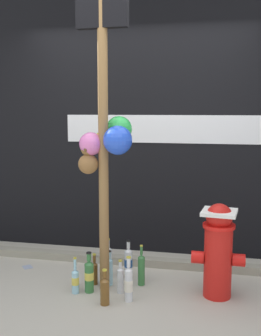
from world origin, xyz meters
name	(u,v)px	position (x,y,z in m)	size (l,w,h in m)	color
ground_plane	(111,304)	(0.00, 0.00, 0.00)	(14.00, 14.00, 0.00)	#ADA899
building_wall	(142,111)	(0.00, 1.43, 1.58)	(10.00, 0.21, 3.16)	black
curb_strip	(132,261)	(0.00, 0.91, 0.04)	(8.00, 0.12, 0.08)	gray
memorial_post	(105,122)	(-0.12, 0.32, 1.49)	(0.48, 0.42, 2.62)	olive
fire_hydrant	(218,248)	(0.86, 0.34, 0.43)	(0.45, 0.32, 0.82)	red
bottle_0	(128,263)	(0.03, 0.54, 0.16)	(0.08, 0.08, 0.38)	silver
bottle_1	(89,275)	(-0.25, 0.19, 0.15)	(0.08, 0.08, 0.37)	#337038
bottle_2	(120,279)	(0.03, 0.23, 0.13)	(0.06, 0.06, 0.30)	silver
bottle_3	(141,269)	(0.18, 0.43, 0.15)	(0.06, 0.06, 0.38)	#337038
bottle_4	(75,280)	(-0.36, 0.15, 0.12)	(0.06, 0.06, 0.32)	#93CCE0
bottle_5	(108,260)	(-0.17, 0.58, 0.15)	(0.07, 0.07, 0.37)	silver
bottle_6	(94,272)	(-0.25, 0.36, 0.12)	(0.06, 0.06, 0.29)	brown
bottle_7	(105,290)	(-0.05, -0.01, 0.13)	(0.08, 0.08, 0.30)	brown
bottle_8	(109,270)	(-0.11, 0.38, 0.14)	(0.06, 0.06, 0.33)	#93CCE0
bottle_9	(129,283)	(0.13, 0.09, 0.16)	(0.07, 0.07, 0.39)	silver
litter_1	(28,267)	(-1.04, 0.62, 0.00)	(0.10, 0.09, 0.01)	#8C99B2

